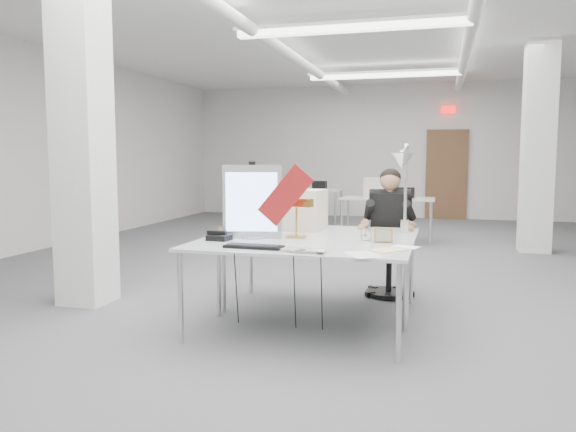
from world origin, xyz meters
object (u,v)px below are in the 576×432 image
object	(u,v)px
desk_phone	(219,238)
seated_person	(390,211)
architect_lamp	(404,192)
laptop	(302,252)
desk_main	(297,247)
beige_monitor	(302,210)
monitor	(252,202)
bankers_lamp	(296,216)
office_chair	(389,249)

from	to	relation	value
desk_phone	seated_person	bearing A→B (deg)	53.46
desk_phone	architect_lamp	distance (m)	1.67
seated_person	laptop	bearing A→B (deg)	-107.23
desk_main	beige_monitor	bearing A→B (deg)	101.70
desk_main	monitor	world-z (taller)	monitor
desk_main	bankers_lamp	xyz separation A→B (m)	(-0.11, 0.42, 0.20)
bankers_lamp	architect_lamp	size ratio (longest dim) A/B	0.47
desk_phone	desk_main	bearing A→B (deg)	-1.19
laptop	beige_monitor	xyz separation A→B (m)	(-0.34, 1.33, 0.18)
beige_monitor	office_chair	bearing A→B (deg)	43.81
laptop	seated_person	bearing A→B (deg)	81.67
office_chair	monitor	world-z (taller)	monitor
seated_person	desk_main	bearing A→B (deg)	-114.89
office_chair	seated_person	xyz separation A→B (m)	(0.00, -0.05, 0.40)
laptop	desk_phone	world-z (taller)	desk_phone
laptop	bankers_lamp	distance (m)	0.84
seated_person	monitor	xyz separation A→B (m)	(-1.06, -1.25, 0.17)
seated_person	office_chair	bearing A→B (deg)	86.43
seated_person	bankers_lamp	bearing A→B (deg)	-126.15
office_chair	architect_lamp	size ratio (longest dim) A/B	1.25
desk_main	laptop	world-z (taller)	laptop
monitor	bankers_lamp	distance (m)	0.41
desk_main	desk_phone	world-z (taller)	desk_phone
office_chair	bankers_lamp	world-z (taller)	bankers_lamp
monitor	architect_lamp	xyz separation A→B (m)	(1.25, 0.47, 0.08)
monitor	bankers_lamp	world-z (taller)	monitor
office_chair	monitor	size ratio (longest dim) A/B	1.57
monitor	bankers_lamp	size ratio (longest dim) A/B	1.71
office_chair	seated_person	size ratio (longest dim) A/B	1.13
seated_person	bankers_lamp	size ratio (longest dim) A/B	2.39
seated_person	desk_phone	bearing A→B (deg)	-135.52
bankers_lamp	architect_lamp	world-z (taller)	architect_lamp
office_chair	desk_phone	xyz separation A→B (m)	(-1.30, -1.49, 0.28)
desk_phone	architect_lamp	world-z (taller)	architect_lamp
desk_phone	architect_lamp	xyz separation A→B (m)	(1.49, 0.67, 0.38)
bankers_lamp	desk_main	bearing A→B (deg)	-60.14
desk_main	architect_lamp	xyz separation A→B (m)	(0.78, 0.75, 0.41)
seated_person	bankers_lamp	world-z (taller)	seated_person
bankers_lamp	desk_phone	xyz separation A→B (m)	(-0.59, -0.34, -0.16)
desk_main	bankers_lamp	bearing A→B (deg)	105.09
architect_lamp	desk_main	bearing A→B (deg)	-116.51
monitor	beige_monitor	world-z (taller)	monitor
laptop	monitor	bearing A→B (deg)	138.72
laptop	desk_phone	distance (m)	0.95
office_chair	monitor	xyz separation A→B (m)	(-1.06, -1.30, 0.57)
seated_person	monitor	world-z (taller)	monitor
monitor	beige_monitor	distance (m)	0.75
beige_monitor	monitor	bearing A→B (deg)	-105.43
architect_lamp	office_chair	bearing A→B (deg)	122.73
bankers_lamp	beige_monitor	size ratio (longest dim) A/B	0.90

